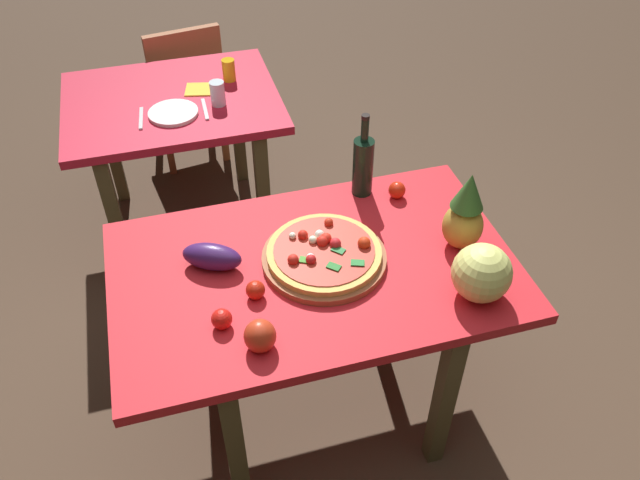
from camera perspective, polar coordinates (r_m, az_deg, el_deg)
The scene contains 20 objects.
ground_plane at distance 2.71m, azimuth -0.45°, elevation -13.93°, with size 10.00×10.00×0.00m, color #4C3828.
display_table at distance 2.19m, azimuth -0.54°, elevation -4.11°, with size 1.33×0.82×0.76m.
background_table at distance 3.14m, azimuth -12.81°, elevation 10.36°, with size 0.98×0.78×0.76m.
dining_chair at distance 3.76m, azimuth -11.92°, elevation 13.25°, with size 0.45×0.45×0.85m.
pizza_board at distance 2.13m, azimuth 0.37°, elevation -1.62°, with size 0.42×0.42×0.03m, color #985533.
pizza at distance 2.11m, azimuth 0.37°, elevation -1.02°, with size 0.38×0.38×0.06m.
wine_bottle at distance 2.36m, azimuth 3.85°, elevation 6.68°, with size 0.08×0.08×0.33m.
pineapple_left at distance 2.17m, azimuth 12.76°, elevation 2.22°, with size 0.14×0.14×0.29m.
melon at distance 2.03m, azimuth 14.19°, elevation -2.87°, with size 0.19×0.19×0.19m, color #DDE276.
bell_pepper at distance 1.87m, azimuth -5.36°, elevation -8.50°, with size 0.09×0.09×0.10m, color red.
eggplant at distance 2.12m, azimuth -9.59°, elevation -1.47°, with size 0.20×0.09×0.09m, color #3C1C57.
tomato_by_bottle at distance 2.01m, azimuth -5.77°, elevation -4.45°, with size 0.06×0.06×0.06m, color red.
tomato_at_corner at distance 2.40m, azimuth 6.87°, elevation 4.43°, with size 0.06×0.06×0.06m, color red.
tomato_beside_pepper at distance 1.94m, azimuth -8.74°, elevation -6.96°, with size 0.06×0.06×0.06m, color red.
drinking_glass_juice at distance 3.16m, azimuth -8.12°, elevation 14.75°, with size 0.06×0.06×0.10m, color gold.
drinking_glass_water at distance 2.97m, azimuth -9.10°, elevation 12.77°, with size 0.07×0.07×0.11m, color silver.
dinner_plate at distance 2.95m, azimuth -12.93°, elevation 10.97°, with size 0.22×0.22×0.02m, color white.
fork_utensil at distance 2.96m, azimuth -15.63°, elevation 10.39°, with size 0.02×0.18×0.01m, color silver.
knife_utensil at distance 2.96m, azimuth -10.20°, elevation 11.39°, with size 0.02×0.18×0.01m, color silver.
napkin_folded at distance 3.12m, azimuth -10.57°, elevation 13.05°, with size 0.14×0.12×0.01m, color yellow.
Camera 1 is at (-0.40, -1.46, 2.24)m, focal length 35.96 mm.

